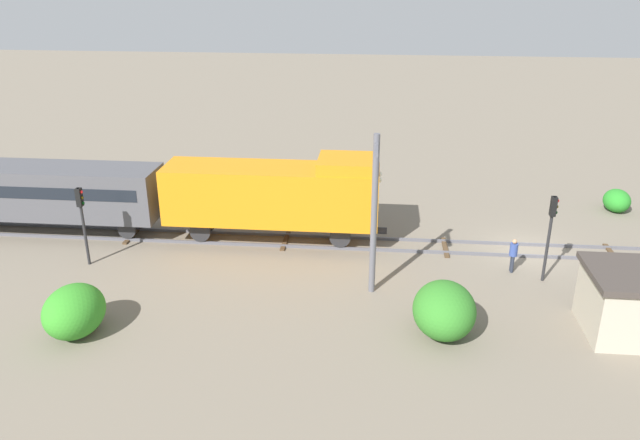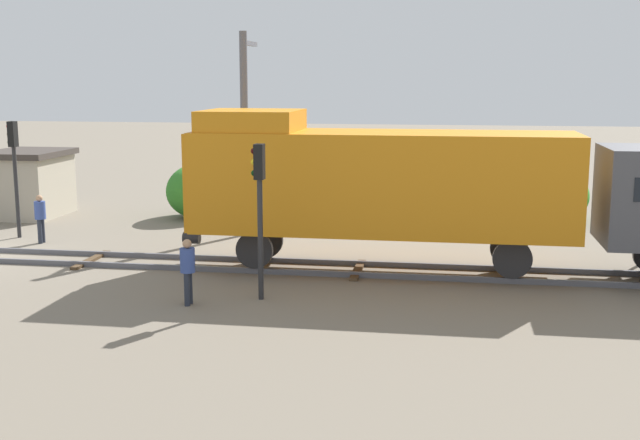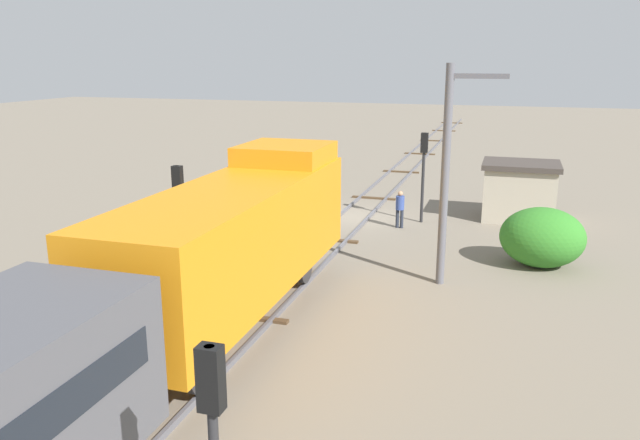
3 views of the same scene
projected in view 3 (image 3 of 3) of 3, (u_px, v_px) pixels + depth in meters
ground_plane at (355, 217)px, 30.12m from camera, size 152.09×152.09×0.00m
railway_track at (355, 216)px, 30.11m from camera, size 2.40×101.39×0.16m
locomotive at (240, 233)px, 17.27m from camera, size 2.90×11.60×4.60m
traffic_signal_near at (424, 161)px, 28.49m from camera, size 0.32×0.34×4.18m
traffic_signal_mid at (179, 202)px, 20.68m from camera, size 0.32×0.34×4.05m
traffic_signal_far at (214, 430)px, 8.12m from camera, size 0.32×0.34×3.98m
worker_near_track at (400, 206)px, 27.99m from camera, size 0.38×0.38×1.70m
worker_by_signal at (186, 239)px, 22.93m from camera, size 0.38×0.38×1.70m
catenary_mast at (447, 171)px, 20.32m from camera, size 1.94×0.28×7.32m
relay_hut at (519, 191)px, 29.40m from camera, size 3.50×2.90×2.74m
bush_near at (279, 173)px, 37.71m from camera, size 1.86×1.53×1.36m
bush_mid at (542, 237)px, 22.77m from camera, size 3.04×2.49×2.21m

